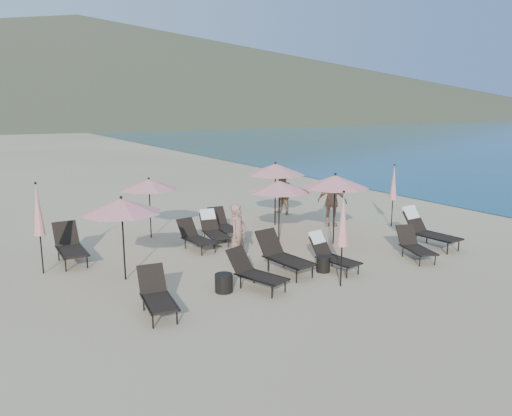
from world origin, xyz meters
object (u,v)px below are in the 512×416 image
lounger_6 (70,245)px  side_table_0 (224,283)px  lounger_3 (331,253)px  lounger_4 (415,245)px  lounger_7 (195,236)px  lounger_0 (157,294)px  umbrella_open_4 (275,169)px  umbrella_open_0 (121,206)px  lounger_5 (427,228)px  side_table_1 (323,264)px  umbrella_closed_2 (38,210)px  beachgoer_c (332,202)px  umbrella_open_3 (149,184)px  lounger_2 (283,255)px  umbrella_open_2 (335,181)px  beachgoer_a (238,235)px  umbrella_closed_0 (343,220)px  beachgoer_b (283,193)px  umbrella_open_1 (279,186)px  lounger_9 (223,224)px  umbrella_closed_1 (394,183)px  lounger_8 (213,228)px  lounger_1 (255,271)px

lounger_6 → side_table_0: bearing=-57.7°
lounger_3 → lounger_4: 2.78m
lounger_7 → lounger_0: bearing=-132.0°
lounger_0 → umbrella_open_4: (6.64, 5.44, 1.69)m
lounger_4 → umbrella_open_0: (-7.82, 2.62, 1.54)m
lounger_5 → side_table_1: (-4.43, -0.29, -0.36)m
umbrella_closed_2 → side_table_0: size_ratio=5.55×
lounger_7 → beachgoer_c: 5.60m
lounger_7 → umbrella_open_0: size_ratio=0.73×
umbrella_open_3 → beachgoer_c: (6.30, -1.93, -0.90)m
lounger_2 → lounger_5: size_ratio=0.96×
lounger_3 → beachgoer_c: (3.21, 3.81, 0.48)m
umbrella_open_2 → beachgoer_a: 3.93m
umbrella_open_2 → umbrella_closed_0: size_ratio=0.96×
beachgoer_b → beachgoer_a: bearing=-61.4°
umbrella_open_1 → side_table_1: umbrella_open_1 is taller
lounger_9 → umbrella_open_3: umbrella_open_3 is taller
lounger_7 → lounger_2: bearing=-79.0°
beachgoer_a → lounger_9: bearing=36.7°
umbrella_closed_1 → umbrella_open_3: bearing=159.7°
lounger_4 → beachgoer_b: (0.11, 7.00, 0.47)m
lounger_8 → beachgoer_a: bearing=-92.7°
lounger_4 → lounger_9: bearing=143.8°
lounger_0 → beachgoer_a: bearing=40.3°
lounger_2 → lounger_0: bearing=-174.9°
umbrella_open_3 → lounger_5: bearing=-37.4°
lounger_4 → lounger_9: (-3.65, 5.13, 0.02)m
lounger_9 → beachgoer_b: bearing=30.0°
lounger_0 → umbrella_open_4: size_ratio=0.69×
lounger_7 → side_table_1: 4.30m
umbrella_open_4 → umbrella_open_1: bearing=-120.6°
umbrella_closed_0 → beachgoer_b: size_ratio=1.38×
lounger_2 → side_table_1: lounger_2 is taller
lounger_3 → lounger_8: size_ratio=0.97×
lounger_7 → umbrella_closed_1: umbrella_closed_1 is taller
umbrella_open_3 → umbrella_closed_2: umbrella_closed_2 is taller
lounger_8 → lounger_9: bearing=42.6°
umbrella_open_3 → umbrella_closed_0: 7.34m
lounger_6 → lounger_2: bearing=-38.7°
lounger_1 → umbrella_closed_2: 5.93m
lounger_2 → lounger_3: lounger_2 is taller
lounger_1 → lounger_0: bearing=166.0°
side_table_0 → beachgoer_c: (6.51, 3.81, 0.71)m
lounger_3 → lounger_7: bearing=114.3°
lounger_1 → beachgoer_a: bearing=55.6°
umbrella_open_2 → lounger_1: bearing=-153.6°
lounger_3 → lounger_9: lounger_3 is taller
lounger_0 → umbrella_closed_2: 4.60m
umbrella_open_2 → umbrella_closed_1: 3.54m
lounger_3 → beachgoer_b: (2.84, 6.47, 0.42)m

